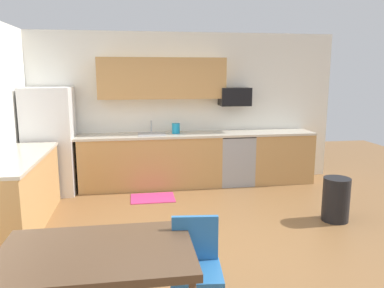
{
  "coord_description": "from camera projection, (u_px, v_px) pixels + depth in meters",
  "views": [
    {
      "loc": [
        -0.79,
        -4.14,
        1.99
      ],
      "look_at": [
        0.0,
        1.0,
        1.0
      ],
      "focal_mm": 34.99,
      "sensor_mm": 36.0,
      "label": 1
    }
  ],
  "objects": [
    {
      "name": "ground_plane",
      "position": [
        205.0,
        241.0,
        4.51
      ],
      "size": [
        12.0,
        12.0,
        0.0
      ],
      "primitive_type": "plane",
      "color": "olive"
    },
    {
      "name": "wall_back",
      "position": [
        178.0,
        109.0,
        6.83
      ],
      "size": [
        5.8,
        0.1,
        2.7
      ],
      "primitive_type": "cube",
      "color": "white",
      "rests_on": "ground"
    },
    {
      "name": "cabinet_run_back",
      "position": [
        151.0,
        162.0,
        6.58
      ],
      "size": [
        2.44,
        0.6,
        0.9
      ],
      "primitive_type": "cube",
      "color": "tan",
      "rests_on": "ground"
    },
    {
      "name": "cabinet_run_back_right",
      "position": [
        279.0,
        157.0,
        6.94
      ],
      "size": [
        1.11,
        0.6,
        0.9
      ],
      "primitive_type": "cube",
      "color": "tan",
      "rests_on": "ground"
    },
    {
      "name": "cabinet_run_left",
      "position": [
        20.0,
        193.0,
        4.86
      ],
      "size": [
        0.6,
        2.0,
        0.9
      ],
      "primitive_type": "cube",
      "color": "tan",
      "rests_on": "ground"
    },
    {
      "name": "countertop_back",
      "position": [
        181.0,
        135.0,
        6.57
      ],
      "size": [
        4.8,
        0.64,
        0.04
      ],
      "primitive_type": "cube",
      "color": "beige",
      "rests_on": "cabinet_run_back"
    },
    {
      "name": "countertop_left",
      "position": [
        17.0,
        158.0,
        4.77
      ],
      "size": [
        0.64,
        2.0,
        0.04
      ],
      "primitive_type": "cube",
      "color": "beige",
      "rests_on": "cabinet_run_left"
    },
    {
      "name": "upper_cabinets_back",
      "position": [
        162.0,
        78.0,
        6.47
      ],
      "size": [
        2.2,
        0.34,
        0.7
      ],
      "primitive_type": "cube",
      "color": "tan"
    },
    {
      "name": "refrigerator",
      "position": [
        50.0,
        141.0,
        6.17
      ],
      "size": [
        0.76,
        0.7,
        1.76
      ],
      "primitive_type": "cube",
      "color": "white",
      "rests_on": "ground"
    },
    {
      "name": "oven_range",
      "position": [
        235.0,
        159.0,
        6.81
      ],
      "size": [
        0.6,
        0.6,
        0.91
      ],
      "color": "#999BA0",
      "rests_on": "ground"
    },
    {
      "name": "microwave",
      "position": [
        235.0,
        97.0,
        6.69
      ],
      "size": [
        0.54,
        0.36,
        0.32
      ],
      "primitive_type": "cube",
      "color": "black"
    },
    {
      "name": "sink_basin",
      "position": [
        152.0,
        138.0,
        6.5
      ],
      "size": [
        0.48,
        0.4,
        0.14
      ],
      "primitive_type": "cube",
      "color": "#A5A8AD",
      "rests_on": "countertop_back"
    },
    {
      "name": "sink_faucet",
      "position": [
        151.0,
        127.0,
        6.65
      ],
      "size": [
        0.02,
        0.02,
        0.24
      ],
      "primitive_type": "cylinder",
      "color": "#B2B5BA",
      "rests_on": "countertop_back"
    },
    {
      "name": "dining_table",
      "position": [
        97.0,
        257.0,
        2.7
      ],
      "size": [
        1.4,
        0.9,
        0.74
      ],
      "color": "brown",
      "rests_on": "ground"
    },
    {
      "name": "chair_near_table",
      "position": [
        196.0,
        262.0,
        2.98
      ],
      "size": [
        0.44,
        0.44,
        0.85
      ],
      "color": "#2D72B7",
      "rests_on": "ground"
    },
    {
      "name": "trash_bin",
      "position": [
        336.0,
        199.0,
        5.08
      ],
      "size": [
        0.36,
        0.36,
        0.6
      ],
      "primitive_type": "cylinder",
      "color": "black",
      "rests_on": "ground"
    },
    {
      "name": "floor_mat",
      "position": [
        153.0,
        198.0,
        6.03
      ],
      "size": [
        0.7,
        0.5,
        0.01
      ],
      "primitive_type": "cube",
      "color": "#CC3372",
      "rests_on": "ground"
    },
    {
      "name": "kettle",
      "position": [
        176.0,
        129.0,
        6.59
      ],
      "size": [
        0.14,
        0.14,
        0.2
      ],
      "primitive_type": "cylinder",
      "color": "#198CBF",
      "rests_on": "countertop_back"
    }
  ]
}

